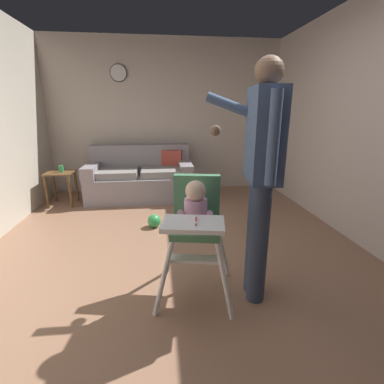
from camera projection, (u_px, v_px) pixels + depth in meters
ground at (179, 279)px, 2.56m from camera, size 5.62×7.39×0.10m
wall_far at (166, 117)px, 4.95m from camera, size 4.82×0.06×2.61m
couch at (141, 178)px, 4.68m from camera, size 1.70×0.86×0.86m
high_chair at (196, 216)px, 2.10m from camera, size 0.70×0.80×0.96m
adult_standing at (261, 172)px, 1.99m from camera, size 0.51×0.54×1.77m
toy_ball at (154, 221)px, 3.53m from camera, size 0.17×0.17×0.17m
side_table at (61, 181)px, 4.31m from camera, size 0.40×0.40×0.52m
sippy_cup at (61, 169)px, 4.25m from camera, size 0.07×0.07×0.10m
wall_clock at (118, 73)px, 4.62m from camera, size 0.28×0.04×0.28m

